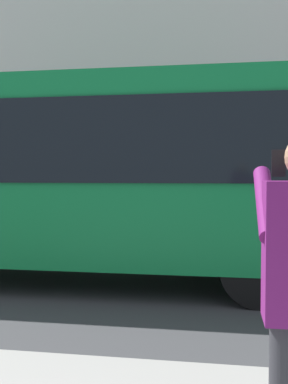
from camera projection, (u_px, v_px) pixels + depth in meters
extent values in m
plane|color=#38383A|center=(165.00, 280.00, 7.27)|extent=(60.00, 60.00, 0.00)
cube|color=beige|center=(193.00, 29.00, 13.74)|extent=(28.00, 0.80, 12.00)
cube|color=#0F7238|center=(59.00, 172.00, 7.25)|extent=(9.00, 2.50, 2.60)
cube|color=black|center=(25.00, 141.00, 6.00)|extent=(7.60, 0.06, 1.10)
cylinder|color=black|center=(249.00, 242.00, 7.89)|extent=(1.00, 0.28, 1.00)
cylinder|color=black|center=(260.00, 268.00, 5.72)|extent=(1.00, 0.28, 1.00)
cylinder|color=#6B1960|center=(265.00, 202.00, 2.32)|extent=(0.09, 0.48, 0.37)
cube|color=black|center=(279.00, 163.00, 2.44)|extent=(0.07, 0.01, 0.14)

